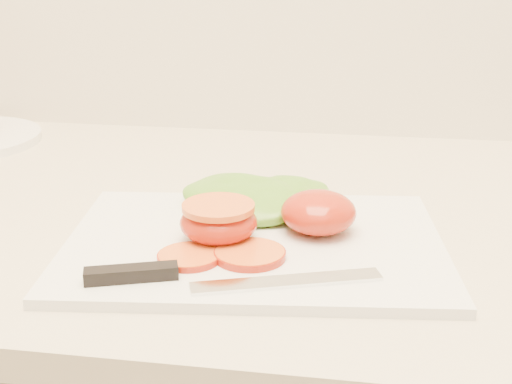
# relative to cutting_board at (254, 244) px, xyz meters

# --- Properties ---
(cutting_board) EXTENTS (0.39, 0.30, 0.01)m
(cutting_board) POSITION_rel_cutting_board_xyz_m (0.00, 0.00, 0.00)
(cutting_board) COLOR white
(cutting_board) RESTS_ON counter
(tomato_half_dome) EXTENTS (0.07, 0.07, 0.04)m
(tomato_half_dome) POSITION_rel_cutting_board_xyz_m (0.06, 0.03, 0.03)
(tomato_half_dome) COLOR #B32512
(tomato_half_dome) RESTS_ON cutting_board
(tomato_half_cut) EXTENTS (0.07, 0.07, 0.04)m
(tomato_half_cut) POSITION_rel_cutting_board_xyz_m (-0.03, -0.01, 0.03)
(tomato_half_cut) COLOR #B32512
(tomato_half_cut) RESTS_ON cutting_board
(tomato_slice_0) EXTENTS (0.06, 0.06, 0.01)m
(tomato_slice_0) POSITION_rel_cutting_board_xyz_m (0.00, -0.04, 0.01)
(tomato_slice_0) COLOR orange
(tomato_slice_0) RESTS_ON cutting_board
(tomato_slice_1) EXTENTS (0.06, 0.06, 0.01)m
(tomato_slice_1) POSITION_rel_cutting_board_xyz_m (-0.05, -0.05, 0.01)
(tomato_slice_1) COLOR orange
(tomato_slice_1) RESTS_ON cutting_board
(lettuce_leaf_0) EXTENTS (0.17, 0.14, 0.03)m
(lettuce_leaf_0) POSITION_rel_cutting_board_xyz_m (-0.02, 0.07, 0.02)
(lettuce_leaf_0) COLOR #5A9A28
(lettuce_leaf_0) RESTS_ON cutting_board
(lettuce_leaf_1) EXTENTS (0.15, 0.14, 0.03)m
(lettuce_leaf_1) POSITION_rel_cutting_board_xyz_m (0.02, 0.08, 0.02)
(lettuce_leaf_1) COLOR #5A9A28
(lettuce_leaf_1) RESTS_ON cutting_board
(knife) EXTENTS (0.25, 0.07, 0.01)m
(knife) POSITION_rel_cutting_board_xyz_m (-0.04, -0.10, 0.01)
(knife) COLOR silver
(knife) RESTS_ON cutting_board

